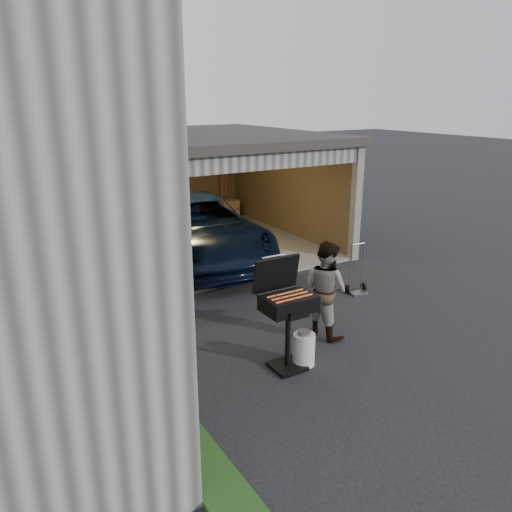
{
  "coord_description": "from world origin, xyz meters",
  "views": [
    {
      "loc": [
        -4.04,
        -5.05,
        3.78
      ],
      "look_at": [
        0.18,
        1.93,
        1.15
      ],
      "focal_mm": 35.0,
      "sensor_mm": 36.0,
      "label": 1
    }
  ],
  "objects_px": {
    "minivan": "(196,231)",
    "bbq_grill": "(287,306)",
    "man": "(326,289)",
    "propane_tank": "(304,349)",
    "woman": "(157,306)",
    "plywood_panel": "(144,366)",
    "hand_truck": "(357,284)"
  },
  "relations": [
    {
      "from": "plywood_panel",
      "to": "bbq_grill",
      "type": "bearing_deg",
      "value": -8.48
    },
    {
      "from": "propane_tank",
      "to": "plywood_panel",
      "type": "distance_m",
      "value": 2.31
    },
    {
      "from": "propane_tank",
      "to": "woman",
      "type": "bearing_deg",
      "value": 136.77
    },
    {
      "from": "woman",
      "to": "man",
      "type": "distance_m",
      "value": 2.68
    },
    {
      "from": "man",
      "to": "hand_truck",
      "type": "relative_size",
      "value": 1.54
    },
    {
      "from": "minivan",
      "to": "hand_truck",
      "type": "bearing_deg",
      "value": -55.02
    },
    {
      "from": "minivan",
      "to": "man",
      "type": "bearing_deg",
      "value": -80.79
    },
    {
      "from": "man",
      "to": "bbq_grill",
      "type": "xyz_separation_m",
      "value": [
        -1.14,
        -0.54,
        0.16
      ]
    },
    {
      "from": "woman",
      "to": "plywood_panel",
      "type": "distance_m",
      "value": 1.35
    },
    {
      "from": "man",
      "to": "bbq_grill",
      "type": "distance_m",
      "value": 1.27
    },
    {
      "from": "woman",
      "to": "bbq_grill",
      "type": "relative_size",
      "value": 0.91
    },
    {
      "from": "bbq_grill",
      "to": "propane_tank",
      "type": "height_order",
      "value": "bbq_grill"
    },
    {
      "from": "propane_tank",
      "to": "hand_truck",
      "type": "height_order",
      "value": "hand_truck"
    },
    {
      "from": "minivan",
      "to": "bbq_grill",
      "type": "bearing_deg",
      "value": -93.46
    },
    {
      "from": "propane_tank",
      "to": "man",
      "type": "bearing_deg",
      "value": 35.25
    },
    {
      "from": "minivan",
      "to": "hand_truck",
      "type": "relative_size",
      "value": 5.15
    },
    {
      "from": "man",
      "to": "hand_truck",
      "type": "height_order",
      "value": "man"
    },
    {
      "from": "propane_tank",
      "to": "hand_truck",
      "type": "distance_m",
      "value": 3.09
    },
    {
      "from": "bbq_grill",
      "to": "man",
      "type": "bearing_deg",
      "value": 25.38
    },
    {
      "from": "man",
      "to": "woman",
      "type": "bearing_deg",
      "value": 59.83
    },
    {
      "from": "propane_tank",
      "to": "hand_truck",
      "type": "relative_size",
      "value": 0.47
    },
    {
      "from": "woman",
      "to": "man",
      "type": "height_order",
      "value": "man"
    },
    {
      "from": "hand_truck",
      "to": "propane_tank",
      "type": "bearing_deg",
      "value": -139.51
    },
    {
      "from": "propane_tank",
      "to": "plywood_panel",
      "type": "height_order",
      "value": "plywood_panel"
    },
    {
      "from": "woman",
      "to": "bbq_grill",
      "type": "height_order",
      "value": "bbq_grill"
    },
    {
      "from": "man",
      "to": "propane_tank",
      "type": "height_order",
      "value": "man"
    },
    {
      "from": "plywood_panel",
      "to": "minivan",
      "type": "bearing_deg",
      "value": 58.7
    },
    {
      "from": "woman",
      "to": "plywood_panel",
      "type": "bearing_deg",
      "value": -26.8
    },
    {
      "from": "minivan",
      "to": "bbq_grill",
      "type": "distance_m",
      "value": 5.28
    },
    {
      "from": "woman",
      "to": "man",
      "type": "relative_size",
      "value": 0.92
    },
    {
      "from": "bbq_grill",
      "to": "plywood_panel",
      "type": "distance_m",
      "value": 2.08
    },
    {
      "from": "plywood_panel",
      "to": "hand_truck",
      "type": "relative_size",
      "value": 0.92
    }
  ]
}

